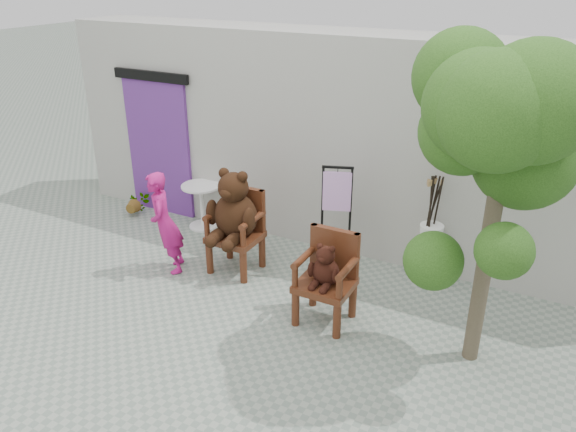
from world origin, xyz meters
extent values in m
plane|color=gray|center=(0.00, 0.00, 0.00)|extent=(60.00, 60.00, 0.00)
cube|color=#ACAAA1|center=(0.00, 3.10, 1.50)|extent=(9.00, 1.00, 3.00)
cube|color=#5E2A7F|center=(-3.00, 2.58, 1.10)|extent=(1.20, 0.08, 2.20)
cube|color=black|center=(-3.00, 2.54, 2.25)|extent=(1.40, 0.06, 0.15)
cylinder|color=#3F1B0D|center=(-1.12, 1.21, 0.22)|extent=(0.10, 0.10, 0.45)
cylinder|color=#3F1B0D|center=(-1.12, 1.70, 0.22)|extent=(0.10, 0.10, 0.45)
cylinder|color=#3F1B0D|center=(-0.58, 1.21, 0.22)|extent=(0.10, 0.10, 0.45)
cylinder|color=#3F1B0D|center=(-0.58, 1.70, 0.22)|extent=(0.10, 0.10, 0.45)
cube|color=#3F1B0D|center=(-0.85, 1.46, 0.49)|extent=(0.64, 0.59, 0.09)
cube|color=#3F1B0D|center=(-0.85, 1.71, 0.83)|extent=(0.61, 0.09, 0.59)
cylinder|color=#3F1B0D|center=(-1.13, 1.71, 0.83)|extent=(0.09, 0.09, 0.59)
cylinder|color=#3F1B0D|center=(-1.13, 1.21, 0.67)|extent=(0.07, 0.07, 0.27)
cylinder|color=#3F1B0D|center=(-1.13, 1.46, 0.80)|extent=(0.09, 0.56, 0.09)
cylinder|color=#3F1B0D|center=(-0.57, 1.71, 0.83)|extent=(0.09, 0.09, 0.59)
cylinder|color=#3F1B0D|center=(-0.57, 1.21, 0.67)|extent=(0.07, 0.07, 0.27)
cylinder|color=#3F1B0D|center=(-0.57, 1.46, 0.80)|extent=(0.09, 0.56, 0.09)
ellipsoid|color=black|center=(-0.85, 1.48, 0.79)|extent=(0.60, 0.51, 0.63)
sphere|color=black|center=(-0.85, 1.45, 1.20)|extent=(0.40, 0.40, 0.40)
ellipsoid|color=black|center=(-0.85, 1.30, 1.17)|extent=(0.18, 0.14, 0.14)
sphere|color=black|center=(-0.99, 1.46, 1.37)|extent=(0.14, 0.14, 0.14)
sphere|color=black|center=(-0.71, 1.46, 1.37)|extent=(0.14, 0.14, 0.14)
ellipsoid|color=black|center=(-1.14, 1.36, 0.83)|extent=(0.14, 0.20, 0.36)
ellipsoid|color=black|center=(-0.98, 1.22, 0.58)|extent=(0.18, 0.35, 0.18)
sphere|color=black|center=(-0.98, 1.08, 0.56)|extent=(0.17, 0.17, 0.17)
ellipsoid|color=black|center=(-0.57, 1.36, 0.83)|extent=(0.14, 0.20, 0.36)
ellipsoid|color=black|center=(-0.72, 1.22, 0.58)|extent=(0.18, 0.35, 0.18)
sphere|color=black|center=(-0.72, 1.08, 0.56)|extent=(0.17, 0.17, 0.17)
cylinder|color=#3F1B0D|center=(0.44, 0.69, 0.22)|extent=(0.09, 0.09, 0.43)
cylinder|color=#3F1B0D|center=(0.44, 1.15, 0.22)|extent=(0.09, 0.09, 0.43)
cylinder|color=#3F1B0D|center=(0.96, 0.69, 0.22)|extent=(0.09, 0.09, 0.43)
cylinder|color=#3F1B0D|center=(0.96, 1.15, 0.22)|extent=(0.09, 0.09, 0.43)
cube|color=#3F1B0D|center=(0.70, 0.92, 0.47)|extent=(0.62, 0.57, 0.08)
cube|color=#3F1B0D|center=(0.70, 1.16, 0.80)|extent=(0.59, 0.08, 0.57)
cylinder|color=#3F1B0D|center=(0.43, 1.16, 0.80)|extent=(0.08, 0.08, 0.57)
cylinder|color=#3F1B0D|center=(0.43, 0.69, 0.64)|extent=(0.07, 0.07, 0.26)
cylinder|color=#3F1B0D|center=(0.43, 0.92, 0.77)|extent=(0.08, 0.54, 0.08)
cylinder|color=#3F1B0D|center=(0.97, 1.16, 0.80)|extent=(0.08, 0.08, 0.57)
cylinder|color=#3F1B0D|center=(0.97, 0.69, 0.64)|extent=(0.07, 0.07, 0.26)
cylinder|color=#3F1B0D|center=(0.97, 0.92, 0.77)|extent=(0.08, 0.54, 0.08)
ellipsoid|color=black|center=(0.70, 0.93, 0.65)|extent=(0.32, 0.27, 0.33)
sphere|color=black|center=(0.70, 0.91, 0.87)|extent=(0.21, 0.21, 0.21)
ellipsoid|color=black|center=(0.70, 0.83, 0.85)|extent=(0.09, 0.08, 0.08)
sphere|color=black|center=(0.63, 0.92, 0.96)|extent=(0.07, 0.07, 0.07)
sphere|color=black|center=(0.77, 0.92, 0.96)|extent=(0.07, 0.07, 0.07)
ellipsoid|color=black|center=(0.55, 0.86, 0.67)|extent=(0.07, 0.11, 0.19)
ellipsoid|color=black|center=(0.63, 0.79, 0.54)|extent=(0.09, 0.19, 0.09)
sphere|color=black|center=(0.63, 0.71, 0.53)|extent=(0.09, 0.09, 0.09)
ellipsoid|color=black|center=(0.85, 0.86, 0.67)|extent=(0.07, 0.11, 0.19)
ellipsoid|color=black|center=(0.77, 0.79, 0.54)|extent=(0.09, 0.19, 0.09)
sphere|color=black|center=(0.77, 0.71, 0.53)|extent=(0.09, 0.09, 0.09)
imported|color=#B1156C|center=(-1.65, 1.01, 0.70)|extent=(0.57, 0.61, 1.40)
cylinder|color=white|center=(-2.05, 2.35, 0.69)|extent=(0.60, 0.60, 0.03)
cylinder|color=white|center=(-2.05, 2.35, 0.35)|extent=(0.06, 0.06, 0.68)
cylinder|color=white|center=(-2.05, 2.35, 0.01)|extent=(0.44, 0.44, 0.03)
cube|color=black|center=(0.19, 1.94, 0.75)|extent=(0.04, 0.04, 1.50)
cube|color=black|center=(0.53, 2.07, 0.75)|extent=(0.04, 0.04, 1.50)
cube|color=black|center=(0.36, 2.01, 1.50)|extent=(0.39, 0.16, 0.03)
cube|color=black|center=(0.36, 2.01, 0.03)|extent=(0.54, 0.48, 0.06)
cube|color=#D79CE2|center=(0.36, 2.00, 1.18)|extent=(0.35, 0.16, 0.52)
cylinder|color=black|center=(0.36, 2.01, 1.47)|extent=(0.01, 0.01, 0.08)
cylinder|color=white|center=(1.52, 2.35, 0.44)|extent=(0.32, 0.32, 0.03)
cylinder|color=white|center=(1.61, 2.43, 0.22)|extent=(0.03, 0.03, 0.44)
cylinder|color=white|center=(1.44, 2.43, 0.22)|extent=(0.03, 0.03, 0.44)
cylinder|color=white|center=(1.44, 2.27, 0.22)|extent=(0.03, 0.03, 0.44)
cylinder|color=white|center=(1.61, 2.27, 0.22)|extent=(0.03, 0.03, 0.44)
cylinder|color=black|center=(1.50, 2.39, 1.05)|extent=(0.10, 0.07, 0.80)
cylinder|color=#997645|center=(1.48, 2.42, 1.38)|extent=(0.04, 0.04, 0.07)
cylinder|color=black|center=(1.48, 2.33, 1.05)|extent=(0.09, 0.14, 0.79)
cylinder|color=#997645|center=(1.43, 2.30, 1.38)|extent=(0.04, 0.05, 0.08)
cylinder|color=black|center=(1.47, 2.35, 1.05)|extent=(0.04, 0.18, 0.79)
cylinder|color=#997645|center=(1.41, 2.36, 1.38)|extent=(0.04, 0.05, 0.08)
cylinder|color=black|center=(1.50, 2.40, 1.05)|extent=(0.17, 0.08, 0.79)
cylinder|color=#997645|center=(1.48, 2.45, 1.38)|extent=(0.05, 0.04, 0.08)
cylinder|color=black|center=(1.55, 2.39, 1.05)|extent=(0.09, 0.07, 0.80)
cylinder|color=#997645|center=(1.56, 2.42, 1.38)|extent=(0.04, 0.04, 0.07)
cylinder|color=black|center=(1.47, 2.34, 1.05)|extent=(0.03, 0.10, 0.80)
cylinder|color=#997645|center=(1.44, 2.34, 1.38)|extent=(0.04, 0.04, 0.07)
cylinder|color=#433828|center=(2.35, 1.05, 1.40)|extent=(0.16, 0.16, 2.80)
sphere|color=#1A3E10|center=(2.54, 0.85, 2.78)|extent=(1.04, 1.04, 1.04)
sphere|color=#1A3E10|center=(2.12, 0.84, 2.71)|extent=(0.98, 0.98, 0.98)
sphere|color=#1A3E10|center=(1.87, 1.18, 2.88)|extent=(0.89, 0.89, 0.89)
sphere|color=#1A3E10|center=(2.53, 1.27, 2.19)|extent=(0.99, 0.99, 0.99)
sphere|color=#1A3E10|center=(2.61, 1.11, 2.84)|extent=(0.76, 0.76, 0.76)
sphere|color=#1A3E10|center=(2.29, 0.70, 2.71)|extent=(1.03, 1.03, 1.03)
sphere|color=#1A3E10|center=(1.97, 1.04, 2.41)|extent=(0.81, 0.81, 0.81)
sphere|color=#1A3E10|center=(1.95, 0.55, 1.30)|extent=(0.56, 0.56, 0.56)
sphere|color=#1A3E10|center=(2.55, 0.45, 1.60)|extent=(0.50, 0.50, 0.50)
imported|color=#1A3E10|center=(-3.32, 2.25, 0.20)|extent=(0.41, 0.38, 0.39)
camera|label=1|loc=(2.89, -4.12, 3.83)|focal=35.00mm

